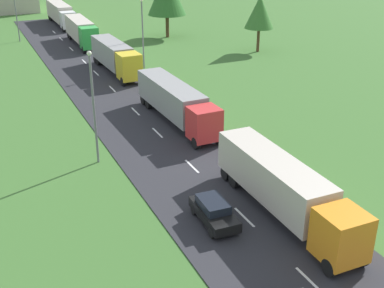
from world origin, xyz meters
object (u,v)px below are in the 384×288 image
truck_second (176,101)px  truck_fifth (61,13)px  truck_third (115,56)px  truck_fourth (81,30)px  car_second (214,211)px  lamppost_fourth (16,13)px  tree_oak (260,12)px  truck_lead (283,187)px  lamppost_third (143,30)px  lamppost_second (93,103)px

truck_second → truck_fifth: 53.24m
truck_second → truck_third: 18.58m
truck_fourth → car_second: (-4.30, -52.73, -1.32)m
lamppost_fourth → tree_oak: bearing=-35.2°
truck_lead → truck_fifth: 71.03m
truck_third → lamppost_third: bearing=8.3°
truck_fifth → tree_oak: size_ratio=1.83×
truck_fourth → lamppost_second: lamppost_second is taller
truck_fifth → lamppost_fourth: (-8.77, -10.98, 2.15)m
lamppost_third → truck_fourth: bearing=103.6°
lamppost_fourth → lamppost_third: bearing=-61.6°
truck_fifth → lamppost_second: size_ratio=1.64×
truck_lead → truck_second: bearing=89.1°
truck_third → tree_oak: size_ratio=1.59×
truck_second → truck_fourth: 35.91m
lamppost_third → tree_oak: size_ratio=1.09×
truck_third → car_second: (-4.44, -35.40, -1.29)m
lamppost_second → lamppost_third: lamppost_second is taller
truck_second → lamppost_third: lamppost_third is taller
lamppost_second → tree_oak: (30.68, 25.99, 0.74)m
truck_lead → truck_third: size_ratio=1.04×
truck_lead → truck_second: 17.79m
truck_lead → lamppost_fourth: lamppost_fourth is taller
lamppost_second → tree_oak: 40.21m
truck_fifth → car_second: 70.23m
truck_fourth → lamppost_third: (4.04, -16.76, 2.66)m
truck_third → lamppost_second: size_ratio=1.44×
car_second → lamppost_second: size_ratio=0.48×
truck_fourth → lamppost_fourth: (-8.46, 6.35, 2.18)m
car_second → lamppost_third: lamppost_third is taller
truck_lead → truck_fourth: size_ratio=1.04×
truck_fourth → tree_oak: bearing=-34.6°
truck_lead → truck_fourth: (-0.05, 53.70, 0.10)m
truck_fourth → lamppost_fourth: bearing=143.1°
truck_fifth → lamppost_second: lamppost_second is taller
truck_fifth → lamppost_third: (3.74, -34.09, 2.63)m
truck_third → car_second: bearing=-97.2°
truck_lead → lamppost_second: (-8.61, 12.46, 2.83)m
truck_lead → lamppost_third: (4.00, 36.94, 2.76)m
truck_third → lamppost_fourth: 25.29m
truck_fourth → tree_oak: 27.08m
truck_lead → truck_fifth: (0.26, 71.03, 0.13)m
truck_second → tree_oak: 30.23m
truck_fifth → lamppost_third: size_ratio=1.67×
truck_fifth → car_second: (-4.61, -70.07, -1.35)m
truck_third → truck_fourth: bearing=90.5°
truck_third → tree_oak: (21.97, 2.08, 3.50)m
car_second → truck_fourth: bearing=85.3°
truck_second → tree_oak: (21.78, 20.66, 3.57)m
truck_fifth → tree_oak: (21.81, -32.58, 3.44)m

